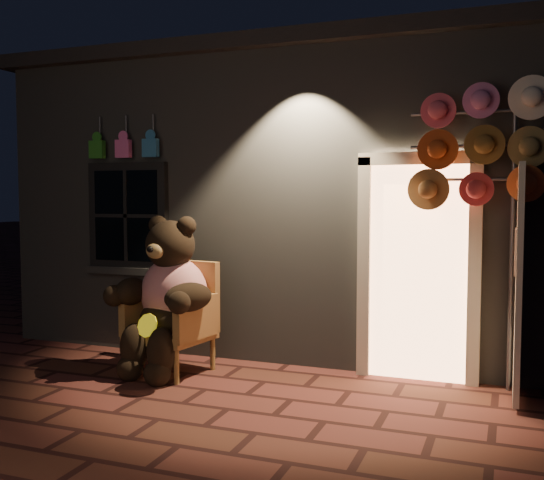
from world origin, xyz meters
The scene contains 5 objects.
ground centered at (0.00, 0.00, 0.00)m, with size 60.00×60.00×0.00m, color #572521.
shop_building centered at (0.00, 3.99, 1.74)m, with size 7.30×5.95×3.51m.
wicker_armchair centered at (-0.98, 0.90, 0.55)m, with size 0.86×0.80×1.11m.
teddy_bear centered at (-1.00, 0.76, 0.78)m, with size 1.14×0.97×1.59m.
hat_rack centered at (2.11, 1.28, 2.20)m, with size 1.61×0.22×2.76m.
Camera 1 is at (2.18, -4.72, 1.78)m, focal length 42.00 mm.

